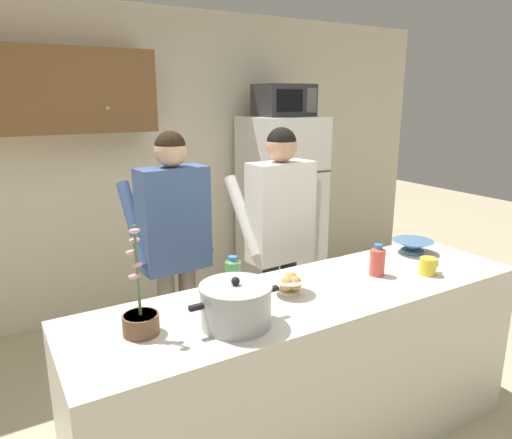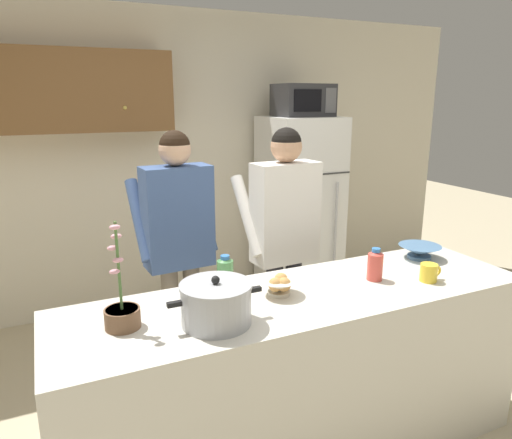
{
  "view_description": "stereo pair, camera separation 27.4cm",
  "coord_description": "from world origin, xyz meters",
  "views": [
    {
      "loc": [
        -1.35,
        -1.73,
        1.86
      ],
      "look_at": [
        0.0,
        0.55,
        1.17
      ],
      "focal_mm": 32.83,
      "sensor_mm": 36.0,
      "label": 1
    },
    {
      "loc": [
        -1.11,
        -1.85,
        1.86
      ],
      "look_at": [
        0.0,
        0.55,
        1.17
      ],
      "focal_mm": 32.83,
      "sensor_mm": 36.0,
      "label": 2
    }
  ],
  "objects": [
    {
      "name": "cooking_pot",
      "position": [
        -0.5,
        -0.12,
        1.01
      ],
      "size": [
        0.42,
        0.31,
        0.22
      ],
      "color": "#ADAFB5",
      "rests_on": "kitchen_island"
    },
    {
      "name": "empty_bowl",
      "position": [
        0.91,
        0.16,
        0.97
      ],
      "size": [
        0.25,
        0.25,
        0.08
      ],
      "color": "#4C7299",
      "rests_on": "kitchen_island"
    },
    {
      "name": "person_by_sink",
      "position": [
        0.29,
        0.73,
        1.06
      ],
      "size": [
        0.53,
        0.44,
        1.69
      ],
      "color": "black",
      "rests_on": "ground"
    },
    {
      "name": "microwave",
      "position": [
        1.05,
        1.83,
        1.84
      ],
      "size": [
        0.48,
        0.37,
        0.28
      ],
      "color": "#2D2D30",
      "rests_on": "refrigerator"
    },
    {
      "name": "bottle_mid_counter",
      "position": [
        0.44,
        -0.0,
        1.01
      ],
      "size": [
        0.08,
        0.08,
        0.18
      ],
      "color": "#D84C3F",
      "rests_on": "kitchen_island"
    },
    {
      "name": "back_wall_unit",
      "position": [
        -0.24,
        2.25,
        1.42
      ],
      "size": [
        6.0,
        0.48,
        2.6
      ],
      "color": "beige",
      "rests_on": "ground"
    },
    {
      "name": "person_near_pot",
      "position": [
        -0.37,
        0.94,
        1.05
      ],
      "size": [
        0.53,
        0.44,
        1.67
      ],
      "color": "#726656",
      "rests_on": "ground"
    },
    {
      "name": "bread_bowl",
      "position": [
        -0.11,
        0.04,
        0.97
      ],
      "size": [
        0.2,
        0.2,
        0.1
      ],
      "color": "beige",
      "rests_on": "kitchen_island"
    },
    {
      "name": "bottle_near_edge",
      "position": [
        -0.31,
        0.27,
        1.0
      ],
      "size": [
        0.09,
        0.09,
        0.16
      ],
      "color": "#4C8C4C",
      "rests_on": "kitchen_island"
    },
    {
      "name": "potted_orchid",
      "position": [
        -0.87,
        0.02,
        0.99
      ],
      "size": [
        0.15,
        0.15,
        0.46
      ],
      "color": "brown",
      "rests_on": "kitchen_island"
    },
    {
      "name": "coffee_mug",
      "position": [
        0.69,
        -0.14,
        0.97
      ],
      "size": [
        0.13,
        0.09,
        0.1
      ],
      "color": "yellow",
      "rests_on": "kitchen_island"
    },
    {
      "name": "kitchen_island",
      "position": [
        0.0,
        0.0,
        0.46
      ],
      "size": [
        2.42,
        0.68,
        0.92
      ],
      "primitive_type": "cube",
      "color": "silver",
      "rests_on": "ground"
    },
    {
      "name": "refrigerator",
      "position": [
        1.05,
        1.85,
        0.85
      ],
      "size": [
        0.64,
        0.68,
        1.7
      ],
      "color": "white",
      "rests_on": "ground"
    }
  ]
}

